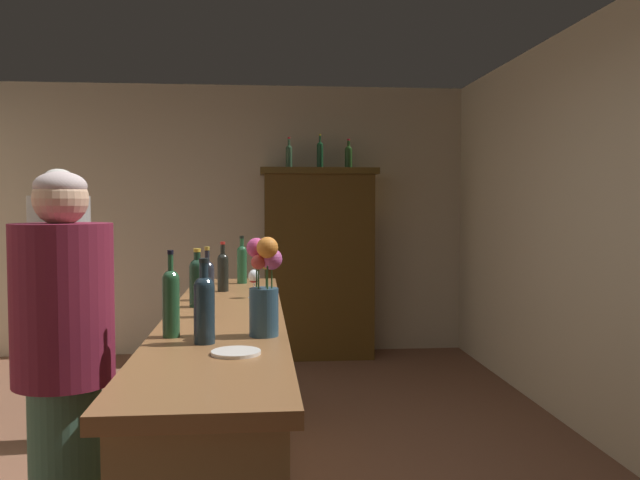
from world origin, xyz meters
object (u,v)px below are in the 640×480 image
object	(u,v)px
patron_near_entrance	(61,295)
wine_bottle_merlot	(223,270)
wine_bottle_chardonnay	(204,305)
cheese_plate	(236,352)
display_bottle_left	(289,155)
patron_by_cabinet	(64,363)
wine_bottle_riesling	(242,262)
wine_bottle_pinot	(171,300)
flower_arrangement	(264,285)
wine_bottle_rose	(197,280)
wine_glass_front	(254,278)
wine_glass_mid	(203,278)
wine_bottle_syrah	(207,286)
display_bottle_center	(349,156)
display_bottle_midleft	(320,154)
display_cabinet	(318,260)
bar_counter	(226,419)

from	to	relation	value
patron_near_entrance	wine_bottle_merlot	bearing A→B (deg)	14.83
wine_bottle_chardonnay	cheese_plate	xyz separation A→B (m)	(0.12, -0.19, -0.13)
display_bottle_left	patron_by_cabinet	bearing A→B (deg)	-105.12
patron_near_entrance	patron_by_cabinet	bearing A→B (deg)	-41.83
wine_bottle_riesling	display_bottle_left	distance (m)	2.38
wine_bottle_pinot	flower_arrangement	size ratio (longest dim) A/B	0.87
wine_bottle_rose	patron_by_cabinet	world-z (taller)	patron_by_cabinet
wine_glass_front	wine_glass_mid	xyz separation A→B (m)	(-0.26, -0.06, 0.01)
wine_bottle_chardonnay	patron_by_cabinet	world-z (taller)	patron_by_cabinet
wine_bottle_syrah	display_bottle_center	world-z (taller)	display_bottle_center
wine_glass_front	patron_by_cabinet	bearing A→B (deg)	-126.10
wine_bottle_chardonnay	patron_by_cabinet	xyz separation A→B (m)	(-0.55, 0.19, -0.24)
wine_bottle_merlot	cheese_plate	size ratio (longest dim) A/B	1.73
wine_bottle_syrah	wine_bottle_pinot	bearing A→B (deg)	-102.73
wine_bottle_syrah	patron_near_entrance	bearing A→B (deg)	129.57
cheese_plate	display_bottle_midleft	bearing A→B (deg)	81.01
wine_glass_front	display_bottle_center	xyz separation A→B (m)	(0.90, 2.86, 0.87)
display_bottle_center	patron_by_cabinet	distance (m)	4.31
display_cabinet	wine_bottle_pinot	world-z (taller)	display_cabinet
wine_bottle_syrah	patron_near_entrance	world-z (taller)	patron_near_entrance
display_cabinet	patron_near_entrance	bearing A→B (deg)	-128.27
display_cabinet	display_bottle_midleft	distance (m)	1.03
wine_bottle_chardonnay	patron_by_cabinet	distance (m)	0.63
flower_arrangement	patron_by_cabinet	size ratio (longest dim) A/B	0.24
wine_bottle_chardonnay	wine_bottle_riesling	bearing A→B (deg)	87.26
wine_bottle_rose	display_cabinet	bearing A→B (deg)	74.44
wine_glass_front	wine_glass_mid	world-z (taller)	wine_glass_mid
cheese_plate	wine_bottle_riesling	bearing A→B (deg)	90.87
wine_bottle_chardonnay	bar_counter	bearing A→B (deg)	86.43
wine_bottle_rose	wine_bottle_chardonnay	xyz separation A→B (m)	(0.10, -0.89, 0.01)
wine_glass_front	patron_near_entrance	bearing A→B (deg)	153.42
bar_counter	wine_glass_front	size ratio (longest dim) A/B	19.20
wine_bottle_pinot	wine_glass_mid	bearing A→B (deg)	87.65
bar_counter	wine_bottle_syrah	xyz separation A→B (m)	(-0.07, -0.06, 0.63)
wine_bottle_riesling	flower_arrangement	size ratio (longest dim) A/B	0.79
wine_bottle_syrah	wine_bottle_merlot	world-z (taller)	wine_bottle_syrah
wine_bottle_syrah	cheese_plate	xyz separation A→B (m)	(0.15, -0.77, -0.13)
wine_bottle_riesling	wine_glass_front	size ratio (longest dim) A/B	1.98
wine_glass_front	wine_glass_mid	bearing A→B (deg)	-167.24
wine_glass_front	cheese_plate	size ratio (longest dim) A/B	0.92
wine_bottle_merlot	wine_glass_front	world-z (taller)	wine_bottle_merlot
wine_bottle_merlot	display_bottle_center	world-z (taller)	display_bottle_center
wine_bottle_riesling	wine_bottle_rose	bearing A→B (deg)	-101.35
wine_bottle_merlot	flower_arrangement	xyz separation A→B (m)	(0.23, -1.35, 0.07)
wine_bottle_chardonnay	cheese_plate	distance (m)	0.26
wine_glass_mid	wine_glass_front	bearing A→B (deg)	12.76
display_bottle_center	bar_counter	bearing A→B (deg)	-106.83
flower_arrangement	cheese_plate	distance (m)	0.37
display_bottle_left	display_bottle_midleft	distance (m)	0.30
cheese_plate	display_bottle_center	distance (m)	4.43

